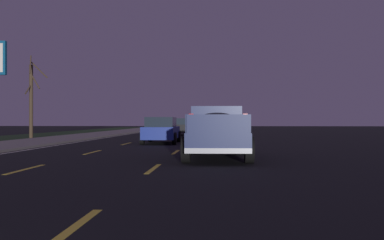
{
  "coord_description": "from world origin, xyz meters",
  "views": [
    {
      "loc": [
        -1.55,
        -3.57,
        1.35
      ],
      "look_at": [
        14.9,
        -2.55,
        1.37
      ],
      "focal_mm": 40.23,
      "sensor_mm": 36.0,
      "label": 1
    }
  ],
  "objects_px": {
    "pickup_truck": "(217,131)",
    "sedan_black": "(181,126)",
    "sedan_blue": "(161,130)",
    "bare_tree_far": "(31,98)"
  },
  "relations": [
    {
      "from": "sedan_black",
      "to": "bare_tree_far",
      "type": "height_order",
      "value": "bare_tree_far"
    },
    {
      "from": "pickup_truck",
      "to": "sedan_black",
      "type": "bearing_deg",
      "value": 7.91
    },
    {
      "from": "pickup_truck",
      "to": "sedan_blue",
      "type": "relative_size",
      "value": 1.24
    },
    {
      "from": "sedan_blue",
      "to": "pickup_truck",
      "type": "bearing_deg",
      "value": -161.3
    },
    {
      "from": "pickup_truck",
      "to": "sedan_blue",
      "type": "bearing_deg",
      "value": 18.7
    },
    {
      "from": "bare_tree_far",
      "to": "sedan_black",
      "type": "bearing_deg",
      "value": -54.84
    },
    {
      "from": "pickup_truck",
      "to": "sedan_black",
      "type": "relative_size",
      "value": 1.23
    },
    {
      "from": "pickup_truck",
      "to": "sedan_blue",
      "type": "xyz_separation_m",
      "value": [
        9.72,
        3.29,
        -0.2
      ]
    },
    {
      "from": "sedan_black",
      "to": "sedan_blue",
      "type": "xyz_separation_m",
      "value": [
        -14.39,
        -0.06,
        0.0
      ]
    },
    {
      "from": "sedan_black",
      "to": "bare_tree_far",
      "type": "xyz_separation_m",
      "value": [
        -7.63,
        10.84,
        2.26
      ]
    }
  ]
}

